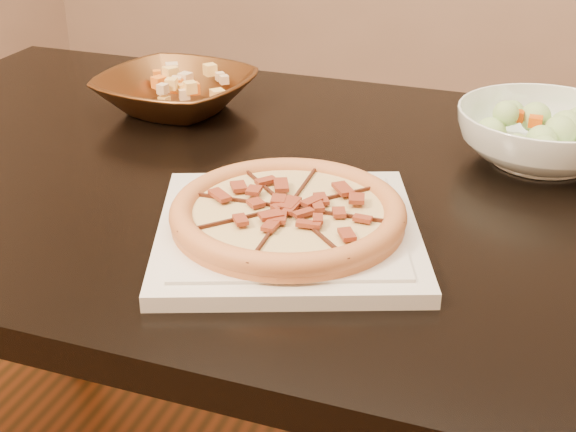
# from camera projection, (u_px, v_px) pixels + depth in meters

# --- Properties ---
(dining_table) EXTENTS (1.33, 0.85, 0.75)m
(dining_table) POSITION_uv_depth(u_px,v_px,m) (254.00, 239.00, 1.14)
(dining_table) COLOR black
(dining_table) RESTS_ON floor
(plate) EXTENTS (0.38, 0.38, 0.02)m
(plate) POSITION_uv_depth(u_px,v_px,m) (288.00, 231.00, 0.91)
(plate) COLOR silver
(plate) RESTS_ON dining_table
(pizza) EXTENTS (0.27, 0.27, 0.03)m
(pizza) POSITION_uv_depth(u_px,v_px,m) (288.00, 213.00, 0.90)
(pizza) COLOR tan
(pizza) RESTS_ON plate
(bronze_bowl) EXTENTS (0.26, 0.26, 0.06)m
(bronze_bowl) POSITION_uv_depth(u_px,v_px,m) (176.00, 92.00, 1.29)
(bronze_bowl) COLOR brown
(bronze_bowl) RESTS_ON dining_table
(mixed_dish) EXTENTS (0.12, 0.12, 0.03)m
(mixed_dish) POSITION_uv_depth(u_px,v_px,m) (174.00, 66.00, 1.27)
(mixed_dish) COLOR #DDB88C
(mixed_dish) RESTS_ON bronze_bowl
(salad_bowl) EXTENTS (0.28, 0.28, 0.07)m
(salad_bowl) POSITION_uv_depth(u_px,v_px,m) (543.00, 136.00, 1.10)
(salad_bowl) COLOR white
(salad_bowl) RESTS_ON dining_table
(salad) EXTENTS (0.09, 0.11, 0.04)m
(salad) POSITION_uv_depth(u_px,v_px,m) (547.00, 97.00, 1.07)
(salad) COLOR #AFCD88
(salad) RESTS_ON salad_bowl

